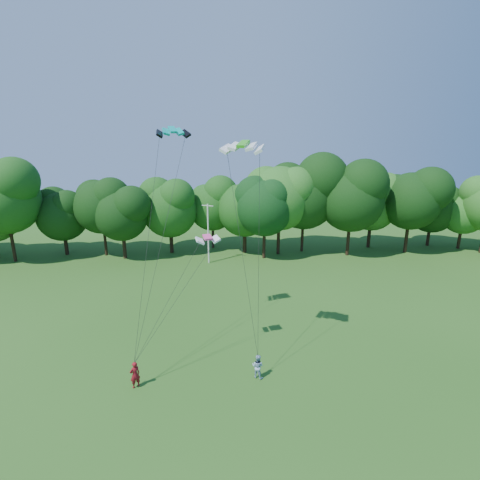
{
  "coord_description": "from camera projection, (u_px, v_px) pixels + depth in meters",
  "views": [
    {
      "loc": [
        0.35,
        -14.33,
        16.29
      ],
      "look_at": [
        1.54,
        13.0,
        8.51
      ],
      "focal_mm": 28.0,
      "sensor_mm": 36.0,
      "label": 1
    }
  ],
  "objects": [
    {
      "name": "kite_green",
      "position": [
        243.0,
        144.0,
        23.89
      ],
      "size": [
        3.04,
        2.19,
        0.5
      ],
      "rotation": [
        0.0,
        0.0,
        -0.38
      ],
      "color": "green",
      "rests_on": "ground"
    },
    {
      "name": "kite_pink",
      "position": [
        208.0,
        237.0,
        26.06
      ],
      "size": [
        1.85,
        1.28,
        0.27
      ],
      "rotation": [
        0.0,
        0.0,
        0.3
      ],
      "color": "#FF4698",
      "rests_on": "ground"
    },
    {
      "name": "kite_teal",
      "position": [
        172.0,
        130.0,
        27.35
      ],
      "size": [
        2.62,
        1.8,
        0.54
      ],
      "rotation": [
        0.0,
        0.0,
        0.34
      ],
      "color": "#05A59C",
      "rests_on": "ground"
    },
    {
      "name": "tree_back_center",
      "position": [
        265.0,
        204.0,
        48.97
      ],
      "size": [
        8.24,
        8.24,
        11.98
      ],
      "color": "#302212",
      "rests_on": "ground"
    },
    {
      "name": "kite_flyer_left",
      "position": [
        135.0,
        375.0,
        24.74
      ],
      "size": [
        0.82,
        0.77,
        1.88
      ],
      "primitive_type": "imported",
      "rotation": [
        0.0,
        0.0,
        3.76
      ],
      "color": "maroon",
      "rests_on": "ground"
    },
    {
      "name": "kite_flyer_right",
      "position": [
        258.0,
        366.0,
        25.76
      ],
      "size": [
        1.06,
        0.99,
        1.73
      ],
      "primitive_type": "imported",
      "rotation": [
        0.0,
        0.0,
        2.61
      ],
      "color": "#9CBCD9",
      "rests_on": "ground"
    },
    {
      "name": "tree_back_east",
      "position": [
        465.0,
        207.0,
        53.56
      ],
      "size": [
        6.83,
        6.83,
        9.93
      ],
      "color": "#382A16",
      "rests_on": "ground"
    },
    {
      "name": "utility_pole",
      "position": [
        208.0,
        233.0,
        47.94
      ],
      "size": [
        1.45,
        0.73,
        7.8
      ],
      "rotation": [
        0.0,
        0.0,
        -0.43
      ],
      "color": "silver",
      "rests_on": "ground"
    }
  ]
}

